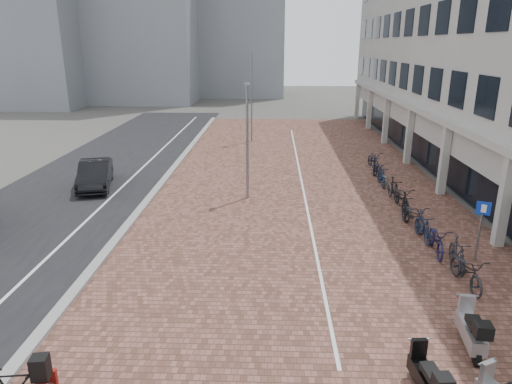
% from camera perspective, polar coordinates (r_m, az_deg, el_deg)
% --- Properties ---
extents(ground, '(140.00, 140.00, 0.00)m').
position_cam_1_polar(ground, '(13.59, -0.96, -13.09)').
color(ground, '#474442').
rests_on(ground, ground).
extents(plaza_brick, '(14.50, 42.00, 0.04)m').
position_cam_1_polar(plaza_brick, '(24.68, 5.16, 1.37)').
color(plaza_brick, brown).
rests_on(plaza_brick, ground).
extents(street_asphalt, '(8.00, 50.00, 0.03)m').
position_cam_1_polar(street_asphalt, '(26.47, -19.36, 1.53)').
color(street_asphalt, black).
rests_on(street_asphalt, ground).
extents(curb, '(0.35, 42.00, 0.14)m').
position_cam_1_polar(curb, '(25.29, -11.12, 1.64)').
color(curb, gray).
rests_on(curb, ground).
extents(lane_line, '(0.12, 44.00, 0.00)m').
position_cam_1_polar(lane_line, '(25.80, -15.23, 1.56)').
color(lane_line, white).
rests_on(lane_line, street_asphalt).
extents(parking_line, '(0.10, 30.00, 0.00)m').
position_cam_1_polar(parking_line, '(24.68, 5.63, 1.42)').
color(parking_line, white).
rests_on(parking_line, plaza_brick).
extents(office_building, '(8.40, 40.00, 15.00)m').
position_cam_1_polar(office_building, '(30.29, 27.68, 18.71)').
color(office_building, '#ADADA7').
rests_on(office_building, ground).
extents(car_dark, '(2.46, 4.39, 1.37)m').
position_cam_1_polar(car_dark, '(24.73, -19.23, 2.08)').
color(car_dark, black).
rests_on(car_dark, ground).
extents(scooter_front, '(0.72, 1.74, 1.16)m').
position_cam_1_polar(scooter_front, '(12.44, 25.05, -15.02)').
color(scooter_front, '#A5A6AA').
rests_on(scooter_front, ground).
extents(scooter_mid, '(0.61, 1.59, 1.07)m').
position_cam_1_polar(scooter_mid, '(10.68, 20.37, -20.60)').
color(scooter_mid, black).
rests_on(scooter_mid, ground).
extents(parking_sign, '(0.43, 0.20, 2.12)m').
position_cam_1_polar(parking_sign, '(16.85, 26.00, -3.43)').
color(parking_sign, slate).
rests_on(parking_sign, ground).
extents(lamp_near, '(0.12, 0.12, 5.28)m').
position_cam_1_polar(lamp_near, '(21.17, -1.09, 6.01)').
color(lamp_near, slate).
rests_on(lamp_near, ground).
extents(lamp_far, '(0.12, 0.12, 6.51)m').
position_cam_1_polar(lamp_far, '(34.20, -0.56, 11.60)').
color(lamp_far, slate).
rests_on(lamp_far, ground).
extents(bike_row, '(1.24, 15.82, 1.05)m').
position_cam_1_polar(bike_row, '(21.35, 17.50, -0.62)').
color(bike_row, black).
rests_on(bike_row, ground).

